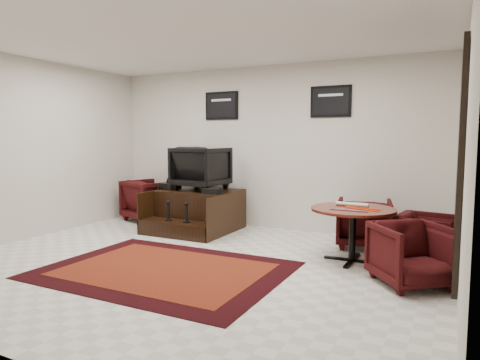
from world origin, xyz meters
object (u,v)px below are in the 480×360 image
armchair_side (150,198)px  table_chair_back (364,220)px  table_chair_window (427,236)px  table_chair_corner (412,251)px  shine_chair (201,166)px  shine_podium (197,212)px  meeting_table (353,215)px

armchair_side → table_chair_back: bearing=-164.3°
armchair_side → table_chair_window: bearing=-169.7°
table_chair_window → table_chair_corner: (-0.09, -0.94, 0.02)m
armchair_side → shine_chair: bearing=-168.9°
shine_podium → table_chair_corner: (3.54, -1.33, 0.05)m
shine_chair → table_chair_corner: shine_chair is taller
table_chair_corner → shine_podium: bearing=122.0°
table_chair_window → table_chair_back: bearing=68.8°
armchair_side → meeting_table: (4.03, -1.03, 0.17)m
meeting_table → table_chair_back: (-0.01, 0.84, -0.22)m
shine_chair → table_chair_corner: bearing=160.2°
meeting_table → table_chair_corner: (0.75, -0.61, -0.24)m
table_chair_corner → meeting_table: bearing=103.9°
armchair_side → table_chair_corner: (4.79, -1.63, -0.06)m
shine_podium → shine_chair: 0.79m
shine_chair → table_chair_corner: 3.90m
meeting_table → table_chair_corner: size_ratio=1.44×
shine_podium → armchair_side: 1.29m
table_chair_window → armchair_side: bearing=91.2°
shine_chair → table_chair_window: 3.75m
shine_podium → table_chair_back: (2.77, 0.11, 0.07)m
shine_podium → table_chair_corner: table_chair_corner is taller
meeting_table → table_chair_back: 0.87m
shine_chair → meeting_table: bearing=165.5°
table_chair_back → shine_chair: bearing=-10.9°
shine_podium → table_chair_window: size_ratio=1.96×
table_chair_window → table_chair_corner: 0.94m
armchair_side → table_chair_corner: bearing=179.6°
table_chair_corner → table_chair_back: bearing=80.6°
table_chair_back → armchair_side: bearing=-13.0°
meeting_table → table_chair_back: size_ratio=1.38×
armchair_side → table_chair_back: size_ratio=1.13×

